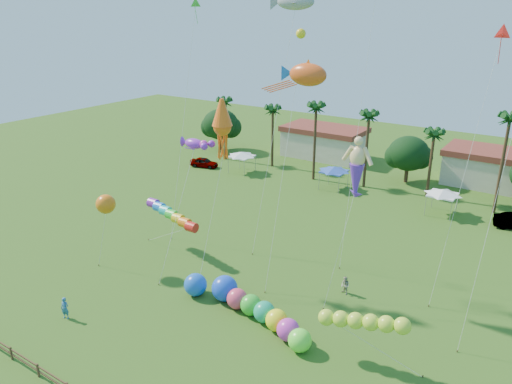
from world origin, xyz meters
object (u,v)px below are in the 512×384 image
Objects in this scene: spectator_a at (65,308)px; spectator_b at (345,286)px; caterpillar_inflatable at (256,309)px; car_a at (204,162)px; blue_ball at (196,285)px.

spectator_a is 1.12× the size of spectator_b.
spectator_b is at bearing 24.35° from spectator_a.
caterpillar_inflatable is (-4.06, -7.06, 0.10)m from spectator_b.
car_a is 2.22× the size of blue_ball.
caterpillar_inflatable is at bearing -0.59° from blue_ball.
car_a is 2.38× the size of spectator_a.
spectator_a reaches higher than spectator_b.
spectator_a is (16.06, -35.84, 0.17)m from car_a.
caterpillar_inflatable reaches higher than car_a.
caterpillar_inflatable reaches higher than spectator_b.
spectator_a is 10.08m from blue_ball.
caterpillar_inflatable reaches higher than blue_ball.
car_a is at bearing 128.51° from blue_ball.
car_a is 0.41× the size of caterpillar_inflatable.
spectator_b is at bearing 34.63° from blue_ball.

